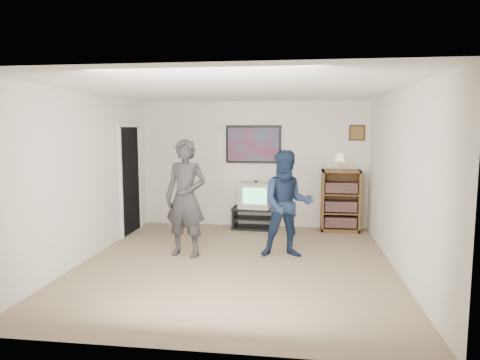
% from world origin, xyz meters
% --- Properties ---
extents(room_shell, '(4.51, 5.00, 2.51)m').
position_xyz_m(room_shell, '(0.00, 0.35, 1.25)').
color(room_shell, '#7C664E').
rests_on(room_shell, ground).
extents(media_stand, '(0.86, 0.51, 0.42)m').
position_xyz_m(media_stand, '(0.05, 2.23, 0.21)').
color(media_stand, black).
rests_on(media_stand, room_shell).
extents(crt_television, '(0.67, 0.59, 0.50)m').
position_xyz_m(crt_television, '(0.08, 2.23, 0.67)').
color(crt_television, '#AFB0AA').
rests_on(crt_television, media_stand).
extents(bookshelf, '(0.72, 0.41, 1.18)m').
position_xyz_m(bookshelf, '(1.70, 2.28, 0.59)').
color(bookshelf, '#57391A').
rests_on(bookshelf, room_shell).
extents(table_lamp, '(0.20, 0.20, 0.32)m').
position_xyz_m(table_lamp, '(1.67, 2.28, 1.34)').
color(table_lamp, beige).
rests_on(table_lamp, bookshelf).
extents(person_tall, '(0.73, 0.55, 1.80)m').
position_xyz_m(person_tall, '(-0.82, 0.31, 0.90)').
color(person_tall, '#2C2C2E').
rests_on(person_tall, room_shell).
extents(person_short, '(0.86, 0.70, 1.64)m').
position_xyz_m(person_short, '(0.72, 0.46, 0.82)').
color(person_short, '#172540').
rests_on(person_short, room_shell).
extents(controller_left, '(0.07, 0.12, 0.03)m').
position_xyz_m(controller_left, '(-0.84, 0.57, 1.30)').
color(controller_left, white).
rests_on(controller_left, person_tall).
extents(controller_right, '(0.06, 0.13, 0.04)m').
position_xyz_m(controller_right, '(0.78, 0.71, 1.06)').
color(controller_right, white).
rests_on(controller_right, person_short).
extents(poster, '(1.10, 0.03, 0.75)m').
position_xyz_m(poster, '(0.00, 2.48, 1.65)').
color(poster, black).
rests_on(poster, room_shell).
extents(air_vent, '(0.28, 0.02, 0.14)m').
position_xyz_m(air_vent, '(-0.55, 2.48, 1.95)').
color(air_vent, white).
rests_on(air_vent, room_shell).
extents(small_picture, '(0.30, 0.03, 0.30)m').
position_xyz_m(small_picture, '(2.00, 2.48, 1.88)').
color(small_picture, '#442415').
rests_on(small_picture, room_shell).
extents(doorway, '(0.03, 0.85, 2.00)m').
position_xyz_m(doorway, '(-2.23, 1.60, 1.00)').
color(doorway, black).
rests_on(doorway, room_shell).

